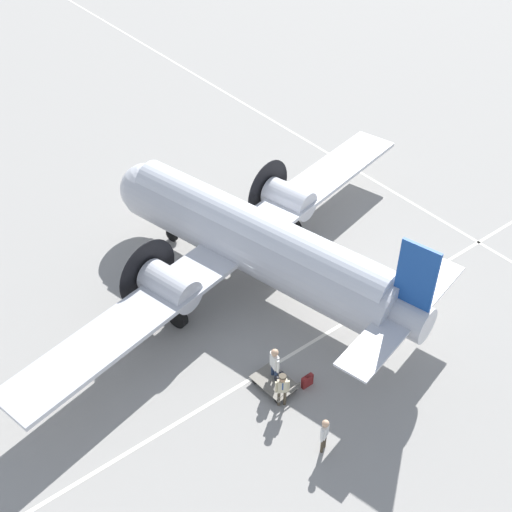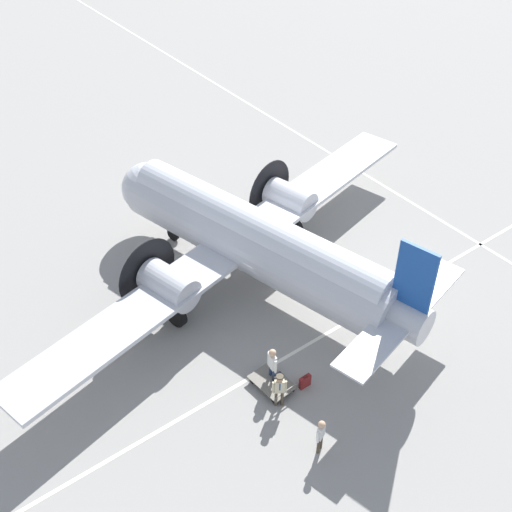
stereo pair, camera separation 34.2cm
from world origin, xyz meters
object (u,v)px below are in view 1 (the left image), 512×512
Objects in this scene: passenger_boarding at (275,363)px; suitcase_upright_spare at (307,381)px; airliner_main at (248,237)px; ramp_agent at (282,387)px; crew_foreground at (325,432)px; baggage_cart at (275,382)px; suitcase_near_door at (280,379)px.

passenger_boarding is 3.07× the size of suitcase_upright_spare.
airliner_main is 7.48m from ramp_agent.
passenger_boarding reaches higher than crew_foreground.
baggage_cart is (1.06, -0.73, -0.01)m from suitcase_upright_spare.
crew_foreground reaches higher than suitcase_upright_spare.
passenger_boarding reaches higher than baggage_cart.
passenger_boarding is at bearing 57.11° from crew_foreground.
airliner_main is 40.24× the size of suitcase_upright_spare.
crew_foreground is 3.54m from passenger_boarding.
suitcase_near_door is at bearing -41.60° from suitcase_upright_spare.
crew_foreground is 3.41m from suitcase_near_door.
passenger_boarding is 3.00× the size of suitcase_near_door.
crew_foreground is 0.92× the size of baggage_cart.
crew_foreground is at bearing -179.04° from passenger_boarding.
passenger_boarding is at bearing 139.16° from airliner_main.
passenger_boarding reaches higher than suitcase_upright_spare.
passenger_boarding is at bearing -66.34° from suitcase_near_door.
suitcase_near_door reaches higher than suitcase_upright_spare.
ramp_agent is at bearing 4.05° from suitcase_upright_spare.
airliner_main is at bearing -106.75° from suitcase_upright_spare.
passenger_boarding is (2.84, 5.47, -1.48)m from airliner_main.
baggage_cart is at bearing 59.04° from crew_foreground.
ramp_agent is at bearing 139.66° from airliner_main.
baggage_cart is at bearing 138.88° from airliner_main.
suitcase_near_door is at bearing -146.34° from passenger_boarding.
ramp_agent is 1.26m from suitcase_near_door.
suitcase_near_door is (-0.66, -3.27, -0.72)m from crew_foreground.
airliner_main is 13.56× the size of baggage_cart.
crew_foreground is 3.03m from suitcase_upright_spare.
suitcase_upright_spare reaches higher than baggage_cart.
suitcase_upright_spare is at bearing 138.40° from suitcase_near_door.
ramp_agent reaches higher than baggage_cart.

